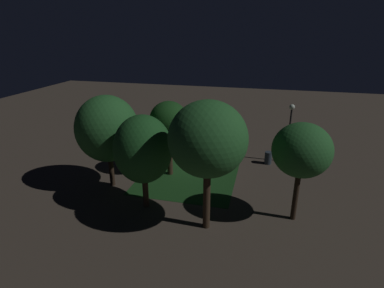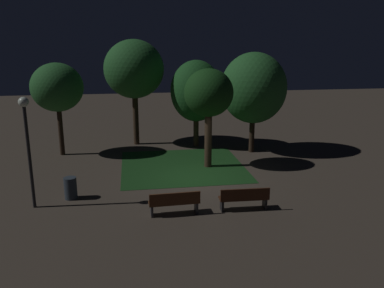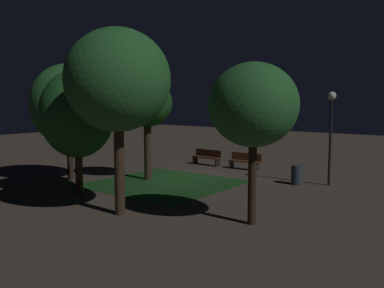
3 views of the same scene
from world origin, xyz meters
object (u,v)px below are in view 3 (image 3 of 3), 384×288
trash_bin (297,175)px  tree_back_right (147,104)px  tree_near_wall (118,81)px  lamp_post_plaza_west (331,121)px  bench_front_left (245,161)px  bench_corner (207,157)px  tree_lawn_side (253,105)px  tree_left_canopy (69,105)px  tree_right_canopy (77,114)px

trash_bin → tree_back_right: bearing=27.5°
tree_near_wall → tree_back_right: bearing=-55.7°
tree_back_right → lamp_post_plaza_west: (-7.30, -3.82, -0.73)m
bench_front_left → tree_back_right: 6.50m
bench_corner → lamp_post_plaza_west: lamp_post_plaza_west is taller
tree_lawn_side → lamp_post_plaza_west: 7.12m
tree_near_wall → tree_back_right: (3.37, -4.94, -0.82)m
tree_near_wall → tree_left_canopy: 6.86m
lamp_post_plaza_west → tree_right_canopy: bearing=46.5°
bench_corner → lamp_post_plaza_west: size_ratio=0.44×
bench_front_left → trash_bin: bench_front_left is taller
tree_back_right → tree_lawn_side: (-7.38, 3.26, 0.05)m
bench_corner → tree_near_wall: tree_near_wall is taller
lamp_post_plaza_west → bench_corner: bearing=-10.8°
tree_lawn_side → tree_back_right: bearing=-23.8°
bench_front_left → lamp_post_plaza_west: size_ratio=0.44×
lamp_post_plaza_west → tree_back_right: bearing=27.6°
tree_right_canopy → trash_bin: size_ratio=5.72×
bench_corner → tree_lawn_side: size_ratio=0.37×
lamp_post_plaza_west → trash_bin: lamp_post_plaza_west is taller
tree_lawn_side → tree_right_canopy: (7.43, 0.67, -0.41)m
tree_lawn_side → trash_bin: size_ratio=5.66×
bench_corner → tree_near_wall: bearing=109.8°
bench_corner → tree_lawn_side: (-7.68, 8.53, 3.13)m
bench_corner → trash_bin: (-6.38, 2.10, -0.05)m
tree_left_canopy → tree_lawn_side: 10.31m
tree_back_right → tree_right_canopy: (0.06, 3.93, -0.36)m
tree_right_canopy → tree_back_right: bearing=-90.8°
bench_corner → trash_bin: bench_corner is taller
trash_bin → bench_corner: bearing=-18.3°
bench_front_left → tree_lawn_side: size_ratio=0.37×
bench_corner → tree_near_wall: size_ratio=0.30×
tree_back_right → tree_left_canopy: tree_left_canopy is taller
bench_corner → tree_back_right: 6.11m
bench_front_left → tree_left_canopy: tree_left_canopy is taller
bench_front_left → trash_bin: (-3.84, 2.10, -0.05)m
bench_corner → tree_back_right: bearing=93.3°
tree_near_wall → lamp_post_plaza_west: (-3.93, -8.76, -1.55)m
tree_near_wall → tree_left_canopy: bearing=-23.3°
bench_front_left → bench_corner: size_ratio=1.00×
bench_corner → tree_right_canopy: size_ratio=0.37×
tree_left_canopy → trash_bin: bearing=-148.9°
tree_near_wall → tree_lawn_side: tree_near_wall is taller
tree_lawn_side → tree_right_canopy: tree_right_canopy is taller
trash_bin → lamp_post_plaza_west: bearing=-151.9°
tree_back_right → tree_left_canopy: size_ratio=0.88×
bench_corner → tree_near_wall: (-3.68, 10.21, 3.90)m
bench_front_left → tree_back_right: size_ratio=0.38×
tree_left_canopy → tree_back_right: bearing=-142.1°
bench_corner → tree_right_canopy: (-0.25, 9.20, 2.73)m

